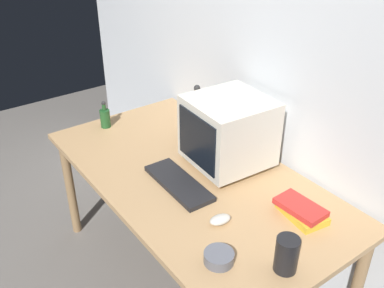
% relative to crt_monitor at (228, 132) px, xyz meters
% --- Properties ---
extents(ground_plane, '(6.00, 6.00, 0.00)m').
position_rel_crt_monitor_xyz_m(ground_plane, '(-0.03, -0.21, -0.93)').
color(ground_plane, slate).
extents(back_wall, '(4.00, 0.08, 2.50)m').
position_rel_crt_monitor_xyz_m(back_wall, '(-0.03, 0.30, 0.32)').
color(back_wall, silver).
rests_on(back_wall, ground).
extents(desk, '(1.70, 0.90, 0.74)m').
position_rel_crt_monitor_xyz_m(desk, '(-0.03, -0.21, -0.27)').
color(desk, tan).
rests_on(desk, ground).
extents(crt_monitor, '(0.40, 0.41, 0.37)m').
position_rel_crt_monitor_xyz_m(crt_monitor, '(0.00, 0.00, 0.00)').
color(crt_monitor, beige).
rests_on(crt_monitor, desk).
extents(keyboard, '(0.42, 0.16, 0.02)m').
position_rel_crt_monitor_xyz_m(keyboard, '(0.01, -0.32, -0.18)').
color(keyboard, black).
rests_on(keyboard, desk).
extents(computer_mouse, '(0.07, 0.11, 0.04)m').
position_rel_crt_monitor_xyz_m(computer_mouse, '(0.35, -0.33, -0.17)').
color(computer_mouse, beige).
rests_on(computer_mouse, desk).
extents(bottle_tall, '(0.09, 0.09, 0.34)m').
position_rel_crt_monitor_xyz_m(bottle_tall, '(-0.30, 0.03, -0.06)').
color(bottle_tall, '#472314').
rests_on(bottle_tall, desk).
extents(bottle_short, '(0.06, 0.06, 0.17)m').
position_rel_crt_monitor_xyz_m(bottle_short, '(-0.76, -0.33, -0.13)').
color(bottle_short, '#1E4C23').
rests_on(bottle_short, desk).
extents(book_stack, '(0.24, 0.17, 0.06)m').
position_rel_crt_monitor_xyz_m(book_stack, '(0.52, -0.01, -0.16)').
color(book_stack, gold).
rests_on(book_stack, desk).
extents(cd_spindle, '(0.12, 0.12, 0.04)m').
position_rel_crt_monitor_xyz_m(cd_spindle, '(0.52, -0.48, -0.17)').
color(cd_spindle, '#595B66').
rests_on(cd_spindle, desk).
extents(metal_canister, '(0.09, 0.09, 0.15)m').
position_rel_crt_monitor_xyz_m(metal_canister, '(0.70, -0.30, -0.12)').
color(metal_canister, black).
rests_on(metal_canister, desk).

